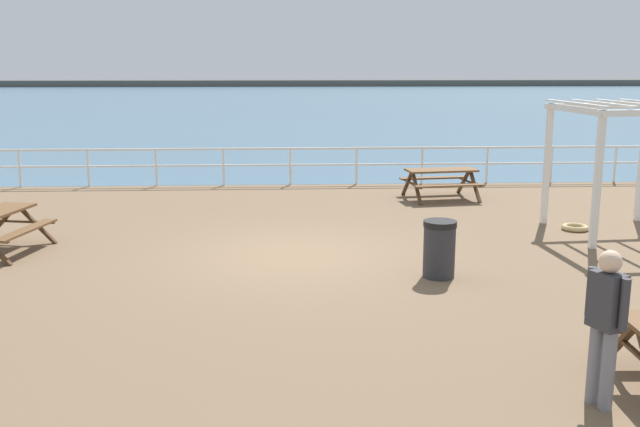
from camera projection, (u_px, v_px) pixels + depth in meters
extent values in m
cube|color=brown|center=(295.00, 260.00, 13.18)|extent=(30.00, 24.00, 0.20)
cube|color=#476B84|center=(286.00, 101.00, 64.70)|extent=(142.00, 90.00, 0.01)
cube|color=#4C4C47|center=(285.00, 86.00, 106.72)|extent=(142.00, 6.00, 1.80)
cube|color=white|center=(290.00, 149.00, 20.52)|extent=(23.00, 0.06, 0.06)
cube|color=white|center=(290.00, 165.00, 20.61)|extent=(23.00, 0.05, 0.05)
cylinder|color=white|center=(20.00, 169.00, 20.25)|extent=(0.07, 0.07, 1.05)
cylinder|color=white|center=(88.00, 168.00, 20.34)|extent=(0.07, 0.07, 1.05)
cylinder|color=white|center=(156.00, 168.00, 20.44)|extent=(0.07, 0.07, 1.05)
cylinder|color=white|center=(224.00, 167.00, 20.53)|extent=(0.07, 0.07, 1.05)
cylinder|color=white|center=(290.00, 167.00, 20.63)|extent=(0.07, 0.07, 1.05)
cylinder|color=white|center=(356.00, 166.00, 20.72)|extent=(0.07, 0.07, 1.05)
cylinder|color=white|center=(422.00, 166.00, 20.81)|extent=(0.07, 0.07, 1.05)
cylinder|color=white|center=(487.00, 165.00, 20.91)|extent=(0.07, 0.07, 1.05)
cylinder|color=white|center=(551.00, 165.00, 21.00)|extent=(0.07, 0.07, 1.05)
cylinder|color=white|center=(615.00, 164.00, 21.10)|extent=(0.07, 0.07, 1.05)
cube|color=#50351E|center=(620.00, 343.00, 8.09)|extent=(0.11, 0.80, 0.79)
cube|color=#50351E|center=(635.00, 352.00, 7.71)|extent=(0.12, 1.50, 0.04)
cube|color=brown|center=(26.00, 230.00, 13.18)|extent=(0.61, 1.82, 0.04)
cube|color=#50351E|center=(1.00, 223.00, 14.09)|extent=(0.79, 0.24, 0.79)
cube|color=#50351E|center=(37.00, 224.00, 13.98)|extent=(0.79, 0.24, 0.79)
cube|color=#50351E|center=(19.00, 221.00, 14.03)|extent=(1.48, 0.36, 0.04)
cube|color=brown|center=(441.00, 170.00, 18.46)|extent=(1.88, 0.94, 0.05)
cube|color=brown|center=(433.00, 178.00, 19.12)|extent=(1.82, 0.50, 0.04)
cube|color=brown|center=(449.00, 186.00, 17.93)|extent=(1.82, 0.50, 0.04)
cube|color=#50351E|center=(464.00, 181.00, 19.04)|extent=(0.19, 0.80, 0.79)
cube|color=#50351E|center=(475.00, 186.00, 18.32)|extent=(0.19, 0.80, 0.79)
cube|color=#50351E|center=(469.00, 182.00, 18.67)|extent=(0.26, 1.49, 0.04)
cube|color=#50351E|center=(408.00, 183.00, 18.76)|extent=(0.19, 0.80, 0.79)
cube|color=#50351E|center=(417.00, 188.00, 18.04)|extent=(0.19, 0.80, 0.79)
cube|color=#50351E|center=(412.00, 184.00, 18.39)|extent=(0.26, 1.49, 0.04)
cylinder|color=slate|center=(608.00, 370.00, 7.23)|extent=(0.14, 0.14, 0.85)
cylinder|color=slate|center=(595.00, 364.00, 7.39)|extent=(0.14, 0.14, 0.85)
cube|color=#333338|center=(607.00, 301.00, 7.17)|extent=(0.33, 0.40, 0.58)
cylinder|color=#333338|center=(625.00, 304.00, 6.96)|extent=(0.09, 0.09, 0.52)
cylinder|color=#333338|center=(591.00, 291.00, 7.36)|extent=(0.09, 0.09, 0.52)
sphere|color=beige|center=(610.00, 262.00, 7.08)|extent=(0.23, 0.23, 0.23)
cube|color=white|center=(547.00, 167.00, 15.54)|extent=(0.12, 0.12, 2.50)
cube|color=white|center=(597.00, 184.00, 13.40)|extent=(0.12, 0.12, 2.50)
cube|color=white|center=(575.00, 109.00, 14.20)|extent=(0.29, 2.44, 0.12)
cube|color=white|center=(600.00, 106.00, 15.39)|extent=(2.44, 0.29, 0.12)
cube|color=white|center=(575.00, 103.00, 14.17)|extent=(0.26, 2.56, 0.04)
cube|color=white|center=(602.00, 103.00, 14.24)|extent=(0.26, 2.56, 0.04)
cube|color=white|center=(628.00, 103.00, 14.30)|extent=(0.26, 2.56, 0.04)
cylinder|color=#2D2D33|center=(439.00, 252.00, 11.75)|extent=(0.52, 0.52, 0.85)
cylinder|color=black|center=(440.00, 224.00, 11.65)|extent=(0.55, 0.55, 0.10)
torus|color=tan|center=(575.00, 227.00, 15.13)|extent=(0.55, 0.55, 0.11)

